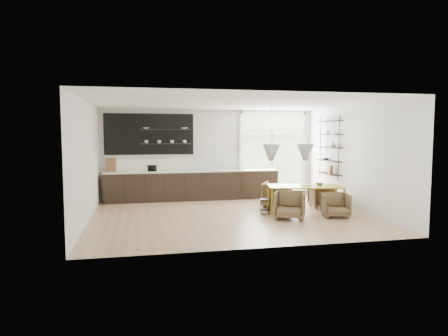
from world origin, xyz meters
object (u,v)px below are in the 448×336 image
(armchair_back_right, at_px, (322,197))
(armchair_front_left, at_px, (290,205))
(armchair_back_left, at_px, (277,194))
(wire_stool, at_px, (265,204))
(armchair_front_right, at_px, (335,205))
(dining_table, at_px, (305,187))

(armchair_back_right, relative_size, armchair_front_left, 0.87)
(armchair_back_left, bearing_deg, wire_stool, 86.30)
(armchair_back_right, xyz_separation_m, armchair_front_left, (-1.48, -1.29, 0.04))
(armchair_back_left, bearing_deg, armchair_front_right, 150.25)
(armchair_back_right, distance_m, armchair_front_right, 1.35)
(armchair_back_left, bearing_deg, dining_table, 147.07)
(armchair_back_right, height_order, armchair_front_left, armchair_front_left)
(armchair_back_left, relative_size, wire_stool, 1.96)
(armchair_back_right, height_order, wire_stool, armchair_back_right)
(armchair_front_left, bearing_deg, dining_table, 71.45)
(armchair_front_left, xyz_separation_m, wire_stool, (-0.43, 0.69, -0.09))
(wire_stool, bearing_deg, armchair_front_right, -23.58)
(armchair_front_left, distance_m, armchair_front_right, 1.22)
(armchair_back_right, distance_m, wire_stool, 2.00)
(wire_stool, bearing_deg, armchair_back_right, 17.61)
(armchair_back_right, height_order, armchair_front_right, armchair_front_right)
(dining_table, bearing_deg, wire_stool, -166.24)
(armchair_back_left, bearing_deg, armchair_back_right, -166.79)
(armchair_back_left, height_order, armchair_front_right, armchair_back_left)
(dining_table, relative_size, armchair_back_right, 3.18)
(wire_stool, bearing_deg, armchair_back_left, 55.69)
(armchair_back_right, bearing_deg, wire_stool, 22.26)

